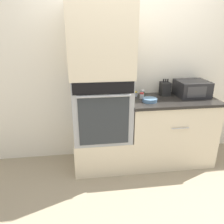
{
  "coord_description": "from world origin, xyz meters",
  "views": [
    {
      "loc": [
        -0.57,
        -2.25,
        1.72
      ],
      "look_at": [
        -0.24,
        0.21,
        0.79
      ],
      "focal_mm": 35.0,
      "sensor_mm": 36.0,
      "label": 1
    }
  ],
  "objects": [
    {
      "name": "oven_cabinet_upper",
      "position": [
        -0.36,
        0.3,
        1.61
      ],
      "size": [
        0.72,
        0.6,
        0.82
      ],
      "color": "beige",
      "rests_on": "wall_oven"
    },
    {
      "name": "ground_plane",
      "position": [
        0.0,
        0.0,
        0.0
      ],
      "size": [
        12.0,
        12.0,
        0.0
      ],
      "primitive_type": "plane",
      "color": "gray"
    },
    {
      "name": "condiment_jar_far",
      "position": [
        0.2,
        0.44,
        0.94
      ],
      "size": [
        0.06,
        0.06,
        0.09
      ],
      "color": "#427047",
      "rests_on": "counter_unit"
    },
    {
      "name": "wall_back",
      "position": [
        0.0,
        0.63,
        1.25
      ],
      "size": [
        8.0,
        0.05,
        2.5
      ],
      "color": "silver",
      "rests_on": "ground_plane"
    },
    {
      "name": "bowl",
      "position": [
        0.23,
        0.21,
        0.92
      ],
      "size": [
        0.18,
        0.18,
        0.04
      ],
      "color": "#517599",
      "rests_on": "counter_unit"
    },
    {
      "name": "oven_cabinet_base",
      "position": [
        -0.36,
        0.3,
        0.22
      ],
      "size": [
        0.72,
        0.6,
        0.43
      ],
      "color": "beige",
      "rests_on": "ground_plane"
    },
    {
      "name": "knife_block",
      "position": [
        0.51,
        0.47,
        0.99
      ],
      "size": [
        0.12,
        0.15,
        0.22
      ],
      "color": "black",
      "rests_on": "counter_unit"
    },
    {
      "name": "wall_oven",
      "position": [
        -0.36,
        0.3,
        0.82
      ],
      "size": [
        0.69,
        0.64,
        0.77
      ],
      "color": "#9EA0A5",
      "rests_on": "oven_cabinet_base"
    },
    {
      "name": "condiment_jar_mid",
      "position": [
        0.11,
        0.46,
        0.93
      ],
      "size": [
        0.04,
        0.04,
        0.07
      ],
      "color": "silver",
      "rests_on": "counter_unit"
    },
    {
      "name": "condiment_jar_near",
      "position": [
        0.17,
        0.36,
        0.93
      ],
      "size": [
        0.05,
        0.05,
        0.08
      ],
      "color": "silver",
      "rests_on": "counter_unit"
    },
    {
      "name": "microwave",
      "position": [
        0.85,
        0.38,
        1.0
      ],
      "size": [
        0.4,
        0.36,
        0.2
      ],
      "color": "#232326",
      "rests_on": "counter_unit"
    },
    {
      "name": "counter_unit",
      "position": [
        0.55,
        0.3,
        0.45
      ],
      "size": [
        1.13,
        0.63,
        0.9
      ],
      "color": "beige",
      "rests_on": "ground_plane"
    }
  ]
}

